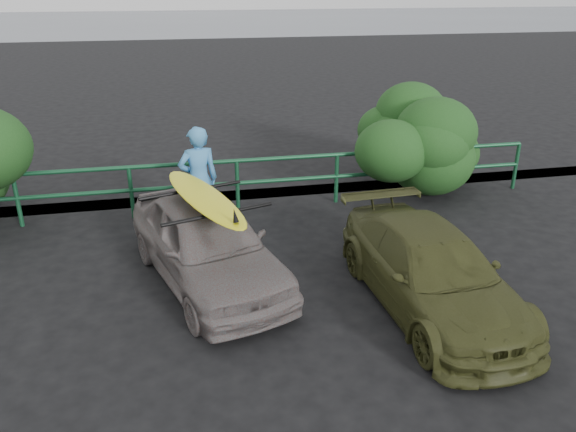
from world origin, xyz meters
name	(u,v)px	position (x,y,z in m)	size (l,w,h in m)	color
ground	(205,378)	(0.00, 0.00, 0.00)	(80.00, 80.00, 0.00)	black
ocean	(166,21)	(0.00, 60.00, 0.00)	(200.00, 200.00, 0.00)	#525964
guardrail	(185,188)	(0.00, 5.00, 0.52)	(14.00, 0.08, 1.04)	#134528
shrub_right	(421,142)	(5.00, 5.50, 1.02)	(3.20, 2.40, 2.03)	#1E471A
sedan	(207,243)	(0.22, 2.26, 0.63)	(1.49, 3.69, 1.26)	#685F5D
olive_vehicle	(431,271)	(3.15, 0.93, 0.55)	(1.53, 3.77, 1.09)	#3A3D1B
man	(199,180)	(0.23, 4.17, 0.96)	(0.70, 0.46, 1.91)	#418AC4
roof_rack	(204,201)	(0.22, 2.26, 1.28)	(1.59, 1.11, 0.05)	black
surfboard	(204,197)	(0.22, 2.26, 1.35)	(0.55, 2.65, 0.08)	yellow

